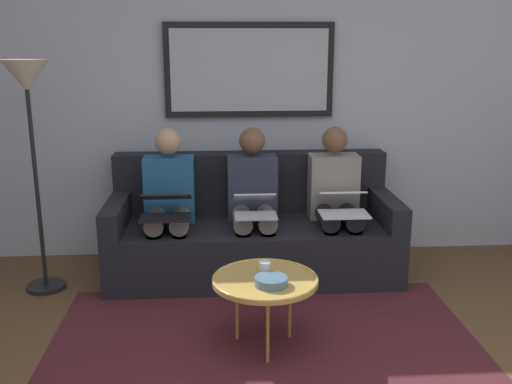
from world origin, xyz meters
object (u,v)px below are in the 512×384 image
object	(u,v)px
bowl	(271,281)
standing_lamp	(28,102)
cup	(264,269)
laptop_silver	(255,205)
person_left	(335,197)
person_right	(169,200)
couch	(252,232)
laptop_black	(166,206)
coffee_table	(265,281)
framed_mirror	(249,70)
laptop_white	(342,202)
person_middle	(253,198)

from	to	relation	value
bowl	standing_lamp	bearing A→B (deg)	-33.63
cup	bowl	bearing A→B (deg)	100.94
cup	laptop_silver	distance (m)	0.88
person_left	person_right	size ratio (longest dim) A/B	1.00
bowl	person_left	xyz separation A→B (m)	(-0.61, -1.25, 0.15)
couch	laptop_silver	size ratio (longest dim) A/B	6.34
laptop_black	bowl	bearing A→B (deg)	123.29
laptop_silver	couch	bearing A→B (deg)	-90.00
laptop_black	coffee_table	bearing A→B (deg)	124.84
person_right	framed_mirror	bearing A→B (deg)	-144.48
person_left	laptop_silver	xyz separation A→B (m)	(0.64, 0.24, 0.01)
bowl	laptop_black	xyz separation A→B (m)	(0.67, -1.01, 0.17)
person_left	standing_lamp	size ratio (longest dim) A/B	0.69
laptop_white	person_middle	bearing A→B (deg)	-20.28
couch	framed_mirror	world-z (taller)	framed_mirror
person_left	laptop_white	distance (m)	0.24
couch	laptop_white	distance (m)	0.78
framed_mirror	person_middle	world-z (taller)	framed_mirror
standing_lamp	person_left	bearing A→B (deg)	-174.81
couch	cup	bearing A→B (deg)	89.96
coffee_table	person_right	size ratio (longest dim) A/B	0.55
framed_mirror	cup	size ratio (longest dim) A/B	15.09
cup	person_left	world-z (taller)	person_left
coffee_table	bowl	bearing A→B (deg)	105.98
bowl	standing_lamp	xyz separation A→B (m)	(1.58, -1.05, 0.91)
bowl	laptop_silver	world-z (taller)	laptop_silver
laptop_silver	person_right	bearing A→B (deg)	-20.34
cup	bowl	world-z (taller)	cup
cup	standing_lamp	size ratio (longest dim) A/B	0.05
bowl	person_left	size ratio (longest dim) A/B	0.17
framed_mirror	cup	xyz separation A→B (m)	(0.00, 1.57, -1.07)
person_right	laptop_white	bearing A→B (deg)	169.53
couch	person_left	world-z (taller)	person_left
laptop_silver	coffee_table	bearing A→B (deg)	89.85
laptop_silver	laptop_black	size ratio (longest dim) A/B	0.93
couch	person_left	xyz separation A→B (m)	(-0.64, 0.07, 0.30)
cup	standing_lamp	bearing A→B (deg)	-30.46
bowl	laptop_black	size ratio (longest dim) A/B	0.51
person_right	coffee_table	bearing A→B (deg)	119.03
person_left	laptop_black	xyz separation A→B (m)	(1.28, 0.23, 0.02)
person_left	couch	bearing A→B (deg)	-6.13
standing_lamp	laptop_black	bearing A→B (deg)	177.85
couch	laptop_silver	distance (m)	0.44
person_middle	framed_mirror	bearing A→B (deg)	-90.00
bowl	laptop_silver	bearing A→B (deg)	-88.55
cup	laptop_silver	xyz separation A→B (m)	(-0.00, -0.87, 0.14)
standing_lamp	bowl	bearing A→B (deg)	146.37
cup	standing_lamp	world-z (taller)	standing_lamp
couch	framed_mirror	bearing A→B (deg)	-90.00
framed_mirror	standing_lamp	distance (m)	1.69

